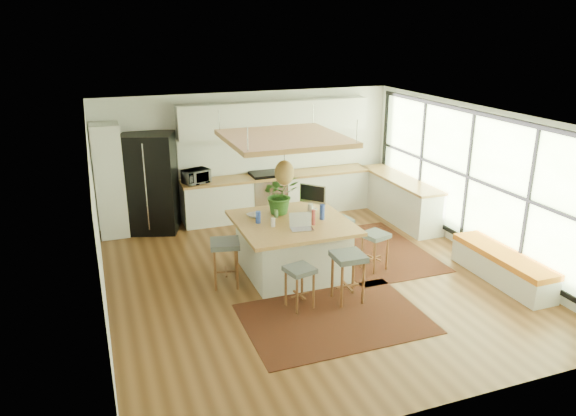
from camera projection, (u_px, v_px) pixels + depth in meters
name	position (u px, v px, depth m)	size (l,w,h in m)	color
floor	(309.00, 277.00, 9.12)	(7.00, 7.00, 0.00)	#583419
ceiling	(312.00, 117.00, 8.25)	(7.00, 7.00, 0.00)	white
wall_back	(249.00, 154.00, 11.79)	(6.50, 6.50, 0.00)	silver
wall_front	(440.00, 301.00, 5.58)	(6.50, 6.50, 0.00)	silver
wall_left	(97.00, 226.00, 7.62)	(7.00, 7.00, 0.00)	silver
wall_right	(477.00, 182.00, 9.75)	(7.00, 7.00, 0.00)	silver
window_wall	(476.00, 179.00, 9.72)	(0.10, 6.20, 2.60)	black
pantry	(109.00, 181.00, 10.62)	(0.55, 0.60, 2.25)	silver
back_counter_base	(278.00, 196.00, 11.98)	(4.20, 0.60, 0.88)	silver
back_counter_top	(278.00, 176.00, 11.83)	(4.24, 0.64, 0.05)	olive
backsplash	(273.00, 153.00, 11.95)	(4.20, 0.02, 0.80)	white
upper_cabinets	(275.00, 118.00, 11.55)	(4.20, 0.34, 0.70)	silver
range	(267.00, 194.00, 11.88)	(0.76, 0.62, 1.00)	#A5A5AA
right_counter_base	(400.00, 200.00, 11.71)	(0.60, 2.50, 0.88)	silver
right_counter_top	(401.00, 179.00, 11.56)	(0.64, 2.54, 0.05)	olive
window_bench	(502.00, 267.00, 8.94)	(0.52, 2.00, 0.50)	silver
ceiling_panel	(284.00, 155.00, 8.72)	(1.86, 1.86, 0.80)	olive
rug_near	(334.00, 318.00, 7.84)	(2.60, 1.80, 0.01)	black
rug_right	(373.00, 251.00, 10.18)	(1.80, 2.60, 0.01)	black
fridge	(151.00, 187.00, 10.92)	(1.00, 0.79, 2.02)	black
island	(292.00, 247.00, 9.19)	(1.85, 1.85, 0.93)	olive
stool_near_left	(300.00, 286.00, 8.05)	(0.39, 0.39, 0.66)	#4A5152
stool_near_right	(348.00, 280.00, 8.25)	(0.46, 0.46, 0.78)	#4A5152
stool_right_front	(375.00, 250.00, 9.32)	(0.40, 0.40, 0.67)	#4A5152
stool_right_back	(339.00, 235.00, 9.99)	(0.40, 0.40, 0.68)	#4A5152
stool_left_side	(226.00, 265.00, 8.74)	(0.46, 0.46, 0.78)	#4A5152
laptop	(302.00, 222.00, 8.63)	(0.36, 0.38, 0.27)	#A5A5AA
monitor	(313.00, 195.00, 9.51)	(0.50, 0.18, 0.47)	#A5A5AA
microwave	(196.00, 175.00, 11.14)	(0.52, 0.29, 0.35)	#A5A5AA
island_plant	(280.00, 198.00, 9.33)	(0.62, 0.69, 0.54)	#1E4C19
island_bowl	(254.00, 215.00, 9.21)	(0.23, 0.23, 0.06)	silver
island_bottle_0	(259.00, 218.00, 8.92)	(0.07, 0.07, 0.19)	blue
island_bottle_1	(272.00, 221.00, 8.74)	(0.07, 0.07, 0.19)	white
island_bottle_2	(313.00, 220.00, 8.82)	(0.07, 0.07, 0.19)	#AE3D3A
island_bottle_3	(310.00, 212.00, 9.17)	(0.07, 0.07, 0.19)	silver
island_bottle_4	(276.00, 212.00, 9.16)	(0.07, 0.07, 0.19)	#638B53
island_bottle_5	(322.00, 214.00, 9.08)	(0.07, 0.07, 0.19)	blue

